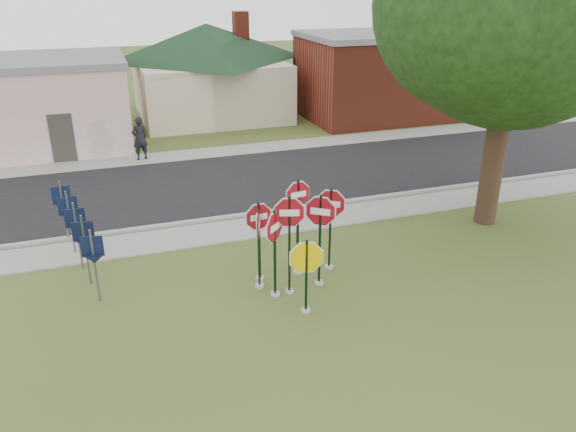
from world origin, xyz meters
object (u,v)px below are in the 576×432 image
object	(u,v)px
stop_sign_center	(289,231)
stop_sign_yellow	(306,268)
stop_sign_left	(275,241)
pedestrian	(140,138)

from	to	relation	value
stop_sign_center	stop_sign_yellow	distance (m)	1.15
stop_sign_center	stop_sign_left	bearing A→B (deg)	-178.40
stop_sign_center	pedestrian	bearing A→B (deg)	100.94
stop_sign_yellow	pedestrian	bearing A→B (deg)	100.51
stop_sign_center	stop_sign_left	world-z (taller)	stop_sign_center
stop_sign_center	pedestrian	distance (m)	13.24
stop_sign_center	pedestrian	xyz separation A→B (m)	(-2.51, 12.98, -0.77)
stop_sign_yellow	pedestrian	size ratio (longest dim) A/B	1.08
stop_sign_left	stop_sign_yellow	bearing A→B (deg)	-64.12
pedestrian	stop_sign_center	bearing A→B (deg)	83.02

